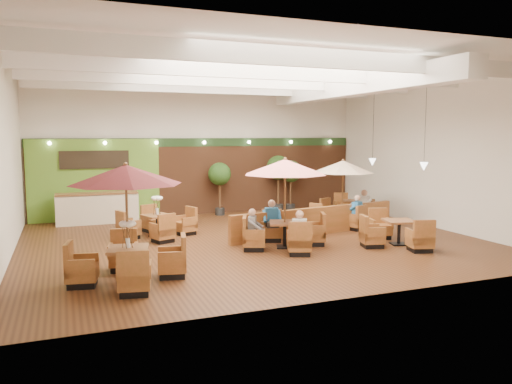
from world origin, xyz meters
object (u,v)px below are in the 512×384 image
table_3 (157,224)px  diner_4 (363,204)px  diner_2 (254,225)px  diner_3 (356,209)px  table_1 (285,187)px  diner_1 (272,217)px  table_2 (343,180)px  topiary_2 (291,173)px  service_counter (98,208)px  diner_0 (299,228)px  booth_divider (317,221)px  topiary_1 (278,170)px  table_5 (353,209)px  table_0 (127,202)px  topiary_0 (220,176)px  table_4 (391,234)px

table_3 → diner_4: table_3 is taller
diner_2 → diner_3: diner_3 is taller
table_1 → diner_1: table_1 is taller
table_1 → table_2: bearing=57.5°
diner_3 → topiary_2: bearing=61.6°
service_counter → diner_0: bearing=-56.1°
table_1 → diner_4: 5.19m
booth_divider → diner_0: 3.04m
booth_divider → diner_0: bearing=-137.5°
topiary_2 → diner_3: (0.22, -4.93, -0.92)m
service_counter → topiary_1: bearing=1.5°
table_5 → diner_0: diner_0 is taller
booth_divider → diner_3: 1.70m
table_0 → table_1: table_0 is taller
booth_divider → topiary_2: size_ratio=2.98×
diner_1 → diner_3: size_ratio=1.08×
table_2 → diner_0: 5.06m
table_1 → table_2: size_ratio=1.09×
table_3 → diner_1: (3.27, -2.00, 0.36)m
table_1 → diner_1: (0.00, 0.99, -1.06)m
topiary_0 → topiary_2: 3.28m
diner_4 → table_4: bearing=135.9°
table_0 → topiary_0: bearing=71.6°
table_3 → topiary_0: topiary_0 is taller
service_counter → table_0: (0.14, -8.23, 1.27)m
table_2 → booth_divider: bearing=-168.7°
diner_0 → booth_divider: bearing=80.1°
service_counter → topiary_0: size_ratio=1.35×
table_0 → diner_0: size_ratio=3.41×
booth_divider → table_0: 7.53m
table_0 → diner_4: bearing=36.8°
table_5 → table_0: bearing=-125.7°
topiary_1 → diner_3: bearing=-80.5°
table_1 → table_3: 4.65m
table_3 → table_5: table_3 is taller
table_4 → diner_0: (-3.16, -0.08, 0.40)m
table_2 → topiary_1: bearing=78.9°
topiary_0 → table_3: bearing=-132.4°
table_1 → topiary_1: table_1 is taller
topiary_1 → diner_2: size_ratio=3.19×
table_4 → table_0: bearing=-157.8°
service_counter → topiary_2: topiary_2 is taller
table_2 → table_1: bearing=-166.7°
table_4 → topiary_1: size_ratio=1.10×
diner_1 → diner_2: size_ratio=1.10×
topiary_2 → diner_1: bearing=-120.5°
booth_divider → service_counter: bearing=133.8°
table_3 → service_counter: bearing=95.8°
table_5 → topiary_0: bearing=175.0°
table_3 → diner_0: (3.27, -3.98, 0.34)m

